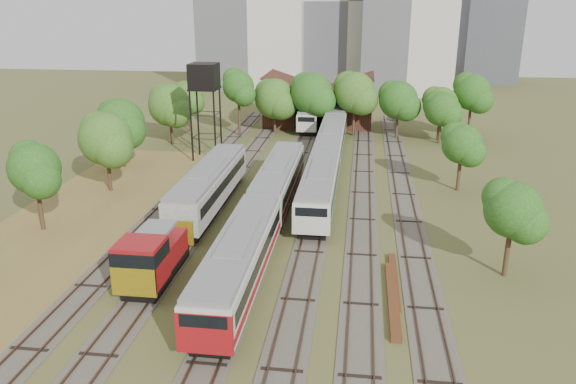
# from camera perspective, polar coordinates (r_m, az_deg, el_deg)

# --- Properties ---
(ground) EXTENTS (240.00, 240.00, 0.00)m
(ground) POSITION_cam_1_polar(r_m,az_deg,el_deg) (34.06, -3.04, -13.38)
(ground) COLOR #475123
(ground) RESTS_ON ground
(dry_grass_patch) EXTENTS (14.00, 60.00, 0.04)m
(dry_grass_patch) POSITION_cam_1_polar(r_m,az_deg,el_deg) (46.89, -23.43, -5.54)
(dry_grass_patch) COLOR brown
(dry_grass_patch) RESTS_ON ground
(tracks) EXTENTS (24.60, 80.00, 0.19)m
(tracks) POSITION_cam_1_polar(r_m,az_deg,el_deg) (56.62, 0.86, 0.22)
(tracks) COLOR #4C473D
(tracks) RESTS_ON ground
(railcar_red_set) EXTENTS (3.04, 34.58, 3.76)m
(railcar_red_set) POSITION_cam_1_polar(r_m,az_deg,el_deg) (44.91, -2.62, -2.25)
(railcar_red_set) COLOR black
(railcar_red_set) RESTS_ON ground
(railcar_green_set) EXTENTS (3.01, 52.08, 3.72)m
(railcar_green_set) POSITION_cam_1_polar(r_m,az_deg,el_deg) (68.26, 4.37, 5.11)
(railcar_green_set) COLOR black
(railcar_green_set) RESTS_ON ground
(railcar_rear) EXTENTS (2.85, 16.08, 3.52)m
(railcar_rear) POSITION_cam_1_polar(r_m,az_deg,el_deg) (86.11, 2.40, 7.96)
(railcar_rear) COLOR black
(railcar_rear) RESTS_ON ground
(shunter_locomotive) EXTENTS (2.90, 8.10, 3.80)m
(shunter_locomotive) POSITION_cam_1_polar(r_m,az_deg,el_deg) (38.77, -13.74, -6.60)
(shunter_locomotive) COLOR black
(shunter_locomotive) RESTS_ON ground
(old_grey_coach) EXTENTS (3.10, 18.00, 3.83)m
(old_grey_coach) POSITION_cam_1_polar(r_m,az_deg,el_deg) (51.84, -7.97, 0.64)
(old_grey_coach) COLOR black
(old_grey_coach) RESTS_ON ground
(water_tower) EXTENTS (3.28, 3.28, 11.33)m
(water_tower) POSITION_cam_1_polar(r_m,az_deg,el_deg) (66.96, -8.53, 11.30)
(water_tower) COLOR black
(water_tower) RESTS_ON ground
(rail_pile_near) EXTENTS (0.64, 9.65, 0.32)m
(rail_pile_near) POSITION_cam_1_polar(r_m,az_deg,el_deg) (37.05, 10.59, -10.55)
(rail_pile_near) COLOR brown
(rail_pile_near) RESTS_ON ground
(rail_pile_far) EXTENTS (0.50, 8.02, 0.26)m
(rail_pile_far) POSITION_cam_1_polar(r_m,az_deg,el_deg) (39.32, 10.72, -8.78)
(rail_pile_far) COLOR brown
(rail_pile_far) RESTS_ON ground
(maintenance_shed) EXTENTS (16.45, 11.55, 7.58)m
(maintenance_shed) POSITION_cam_1_polar(r_m,az_deg,el_deg) (87.84, 3.19, 8.87)
(maintenance_shed) COLOR #391914
(maintenance_shed) RESTS_ON ground
(tree_band_left) EXTENTS (7.37, 56.97, 8.54)m
(tree_band_left) POSITION_cam_1_polar(r_m,az_deg,el_deg) (58.18, -18.95, 5.08)
(tree_band_left) COLOR #382616
(tree_band_left) RESTS_ON ground
(tree_band_far) EXTENTS (43.87, 7.63, 9.09)m
(tree_band_far) POSITION_cam_1_polar(r_m,az_deg,el_deg) (79.07, 4.94, 9.70)
(tree_band_far) COLOR #382616
(tree_band_far) RESTS_ON ground
(tree_band_right) EXTENTS (4.79, 42.76, 6.92)m
(tree_band_right) POSITION_cam_1_polar(r_m,az_deg,el_deg) (61.65, 17.02, 5.48)
(tree_band_right) COLOR #382616
(tree_band_right) RESTS_ON ground
(tower_centre) EXTENTS (20.00, 18.00, 36.00)m
(tower_centre) POSITION_cam_1_polar(r_m,az_deg,el_deg) (128.33, 6.28, 18.72)
(tower_centre) COLOR #B4B0A3
(tower_centre) RESTS_ON ground
(tower_far_right) EXTENTS (12.00, 12.00, 28.00)m
(tower_far_right) POSITION_cam_1_polar(r_m,az_deg,el_deg) (141.25, 19.97, 16.13)
(tower_far_right) COLOR #44464C
(tower_far_right) RESTS_ON ground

